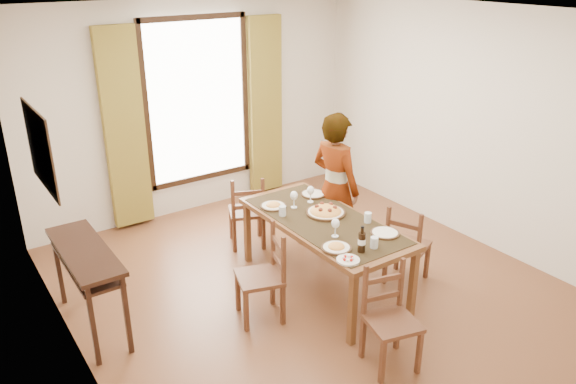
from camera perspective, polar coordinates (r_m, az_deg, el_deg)
ground at (r=5.86m, az=2.40°, el=-9.62°), size 5.00×5.00×0.00m
room_shell at (r=5.29m, az=1.80°, el=5.24°), size 4.60×5.10×2.74m
console_table at (r=5.25m, az=-19.87°, el=-6.57°), size 0.38×1.20×0.80m
dining_table at (r=5.55m, az=3.68°, el=-3.45°), size 0.85×1.88×0.76m
chair_west at (r=5.20m, az=-2.56°, el=-8.71°), size 0.50×0.50×0.90m
chair_north at (r=6.47m, az=-4.19°, el=-2.17°), size 0.51×0.51×0.88m
chair_south at (r=4.73m, az=10.33°, el=-12.79°), size 0.47×0.47×0.88m
chair_east at (r=5.86m, az=11.97°, el=-5.51°), size 0.51×0.51×0.87m
man at (r=6.07m, az=4.82°, el=0.43°), size 0.75×0.62×1.67m
plate_sw at (r=4.98m, az=4.94°, el=-5.50°), size 0.27×0.27×0.05m
plate_se at (r=5.29m, az=9.83°, el=-3.97°), size 0.27×0.27×0.05m
plate_nw at (r=5.77m, az=-1.51°, el=-1.28°), size 0.27×0.27×0.05m
plate_ne at (r=6.06m, az=2.57°, el=-0.07°), size 0.27×0.27×0.05m
pasta_platter at (r=5.62m, az=3.86°, el=-1.76°), size 0.40×0.40×0.10m
caprese_plate at (r=4.81m, az=6.13°, el=-6.76°), size 0.20×0.20×0.04m
wine_glass_a at (r=5.16m, az=4.83°, el=-3.63°), size 0.08×0.08×0.18m
wine_glass_b at (r=5.86m, az=2.31°, el=-0.21°), size 0.08×0.08×0.18m
wine_glass_c at (r=5.73m, az=0.62°, el=-0.76°), size 0.08×0.08×0.18m
tumbler_a at (r=5.49m, az=8.11°, el=-2.58°), size 0.07×0.07×0.10m
tumbler_b at (r=5.57m, az=-0.56°, el=-1.93°), size 0.07×0.07×0.10m
tumbler_c at (r=5.03m, az=8.75°, el=-5.08°), size 0.07×0.07×0.10m
wine_bottle at (r=4.91m, az=7.52°, el=-4.76°), size 0.07×0.07×0.25m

